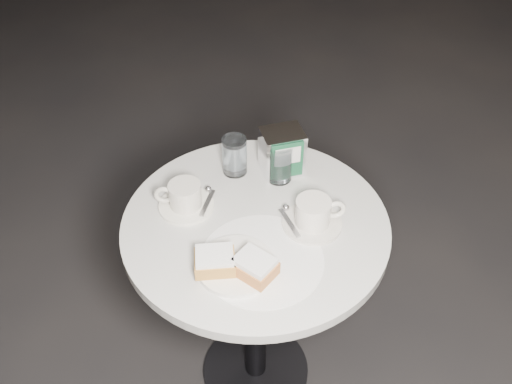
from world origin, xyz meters
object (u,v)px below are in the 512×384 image
object	(u,v)px
coffee_cup_right	(313,215)
coffee_cup_left	(185,198)
cafe_table	(256,270)
water_glass_right	(280,163)
water_glass_left	(235,156)
beignet_plate	(235,264)
napkin_dispenser	(282,152)

from	to	relation	value
coffee_cup_right	coffee_cup_left	bearing A→B (deg)	161.00
cafe_table	water_glass_right	bearing A→B (deg)	72.77
cafe_table	water_glass_left	size ratio (longest dim) A/B	6.59
beignet_plate	water_glass_left	distance (m)	0.37
coffee_cup_left	water_glass_left	world-z (taller)	water_glass_left
cafe_table	water_glass_left	xyz separation A→B (m)	(-0.07, 0.20, 0.25)
water_glass_left	napkin_dispenser	distance (m)	0.13
water_glass_left	coffee_cup_left	bearing A→B (deg)	-126.83
beignet_plate	coffee_cup_left	size ratio (longest dim) A/B	1.34
cafe_table	napkin_dispenser	world-z (taller)	napkin_dispenser
coffee_cup_left	water_glass_left	bearing A→B (deg)	48.87
water_glass_right	water_glass_left	bearing A→B (deg)	170.11
beignet_plate	coffee_cup_right	distance (m)	0.25
coffee_cup_right	napkin_dispenser	bearing A→B (deg)	100.81
water_glass_right	coffee_cup_left	bearing A→B (deg)	-151.16
beignet_plate	coffee_cup_right	size ratio (longest dim) A/B	1.18
coffee_cup_left	napkin_dispenser	bearing A→B (deg)	29.71
coffee_cup_right	water_glass_right	distance (m)	0.20
water_glass_right	coffee_cup_right	bearing A→B (deg)	-62.50
water_glass_right	napkin_dispenser	xyz separation A→B (m)	(0.01, 0.03, 0.01)
water_glass_right	napkin_dispenser	bearing A→B (deg)	80.96
cafe_table	beignet_plate	xyz separation A→B (m)	(-0.04, -0.17, 0.22)
cafe_table	water_glass_left	bearing A→B (deg)	109.91
water_glass_left	coffee_cup_right	bearing A→B (deg)	-42.37
coffee_cup_left	napkin_dispenser	distance (m)	0.30
coffee_cup_right	water_glass_right	xyz separation A→B (m)	(-0.09, 0.18, 0.02)
coffee_cup_right	water_glass_right	size ratio (longest dim) A/B	1.60
water_glass_right	beignet_plate	bearing A→B (deg)	-104.72
beignet_plate	water_glass_right	world-z (taller)	water_glass_right
water_glass_left	water_glass_right	size ratio (longest dim) A/B	0.99
cafe_table	water_glass_left	distance (m)	0.33
water_glass_left	napkin_dispenser	size ratio (longest dim) A/B	0.82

